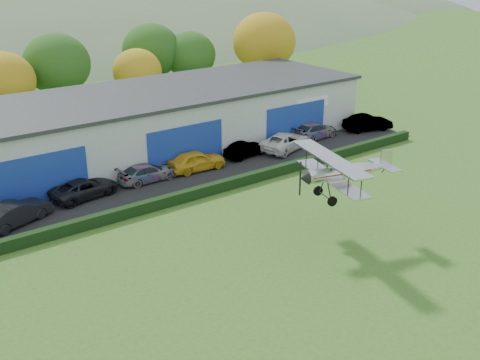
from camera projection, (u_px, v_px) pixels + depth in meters
ground at (335, 315)px, 27.90m from camera, size 300.00×300.00×0.00m
apron at (172, 176)px, 45.21m from camera, size 48.00×9.00×0.05m
hedge at (205, 191)px, 41.49m from camera, size 46.00×0.60×0.80m
hangar at (150, 121)px, 50.55m from camera, size 40.60×12.60×5.30m
tree_belt at (51, 71)px, 56.59m from camera, size 75.70×13.22×10.12m
car_1 at (15, 213)px, 36.87m from camera, size 5.09×3.33×1.58m
car_2 at (85, 188)px, 41.02m from camera, size 5.30×3.07×1.39m
car_3 at (147, 173)px, 43.99m from camera, size 4.77×2.05×1.37m
car_4 at (196, 161)px, 46.15m from camera, size 4.91×2.22×1.63m
car_5 at (246, 149)px, 49.26m from camera, size 4.23×1.95×1.34m
car_6 at (285, 141)px, 51.00m from camera, size 6.09×4.10×1.55m
car_7 at (314, 131)px, 54.16m from camera, size 5.42×2.59×1.52m
car_8 at (368, 123)px, 56.57m from camera, size 5.20×3.07×1.62m
biplane at (343, 171)px, 33.76m from camera, size 6.41×7.28×2.72m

